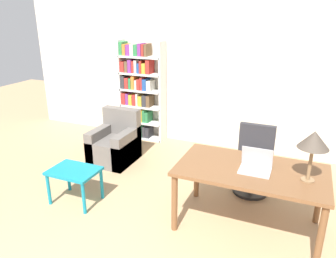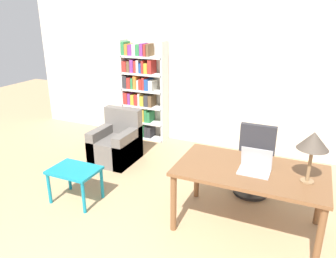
{
  "view_description": "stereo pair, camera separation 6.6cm",
  "coord_description": "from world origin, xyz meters",
  "views": [
    {
      "loc": [
        1.47,
        -1.16,
        2.42
      ],
      "look_at": [
        -0.06,
        2.43,
        1.01
      ],
      "focal_mm": 35.0,
      "sensor_mm": 36.0,
      "label": 1
    },
    {
      "loc": [
        1.53,
        -1.13,
        2.42
      ],
      "look_at": [
        -0.06,
        2.43,
        1.01
      ],
      "focal_mm": 35.0,
      "sensor_mm": 36.0,
      "label": 2
    }
  ],
  "objects": [
    {
      "name": "bookshelf",
      "position": [
        -1.49,
        4.34,
        0.92
      ],
      "size": [
        0.89,
        0.28,
        1.91
      ],
      "color": "white",
      "rests_on": "ground_plane"
    },
    {
      "name": "laptop",
      "position": [
        1.08,
        2.21,
        0.81
      ],
      "size": [
        0.34,
        0.25,
        0.26
      ],
      "color": "#B2B2B7",
      "rests_on": "desk"
    },
    {
      "name": "wall_back",
      "position": [
        0.0,
        4.53,
        1.35
      ],
      "size": [
        8.0,
        0.06,
        2.7
      ],
      "color": "beige",
      "rests_on": "ground_plane"
    },
    {
      "name": "desk",
      "position": [
        1.04,
        2.23,
        0.66
      ],
      "size": [
        1.65,
        0.92,
        0.76
      ],
      "color": "brown",
      "rests_on": "ground_plane"
    },
    {
      "name": "table_lamp",
      "position": [
        1.62,
        2.19,
        1.2
      ],
      "size": [
        0.31,
        0.31,
        0.55
      ],
      "color": "olive",
      "rests_on": "desk"
    },
    {
      "name": "office_chair",
      "position": [
        0.95,
        3.1,
        0.45
      ],
      "size": [
        0.51,
        0.51,
        0.94
      ],
      "color": "black",
      "rests_on": "ground_plane"
    },
    {
      "name": "side_table_blue",
      "position": [
        -1.16,
        1.88,
        0.39
      ],
      "size": [
        0.63,
        0.46,
        0.47
      ],
      "color": "teal",
      "rests_on": "ground_plane"
    },
    {
      "name": "armchair",
      "position": [
        -1.35,
        3.19,
        0.29
      ],
      "size": [
        0.66,
        0.74,
        0.86
      ],
      "color": "#66605B",
      "rests_on": "ground_plane"
    }
  ]
}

